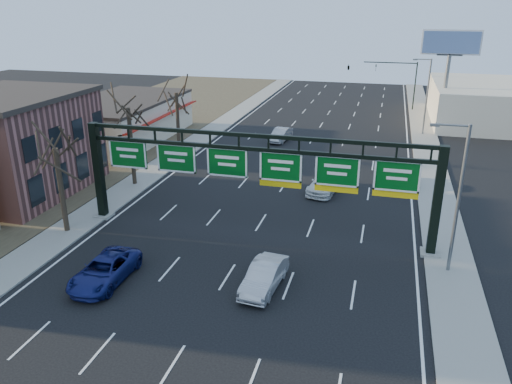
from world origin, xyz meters
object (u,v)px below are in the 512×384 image
(car_silver_sedan, at_px, (264,276))
(car_white_wagon, at_px, (326,183))
(car_blue_suv, at_px, (105,270))
(sign_gantry, at_px, (256,171))

(car_silver_sedan, relative_size, car_white_wagon, 0.87)
(car_blue_suv, distance_m, car_white_wagon, 20.73)
(sign_gantry, xyz_separation_m, car_silver_sedan, (2.24, -6.61, -3.88))
(car_blue_suv, bearing_deg, sign_gantry, 51.01)
(sign_gantry, bearing_deg, car_blue_suv, -129.30)
(sign_gantry, relative_size, car_blue_suv, 4.70)
(car_blue_suv, bearing_deg, car_white_wagon, 60.33)
(sign_gantry, bearing_deg, car_white_wagon, 69.71)
(car_blue_suv, height_order, car_white_wagon, car_white_wagon)
(car_blue_suv, relative_size, car_white_wagon, 1.00)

